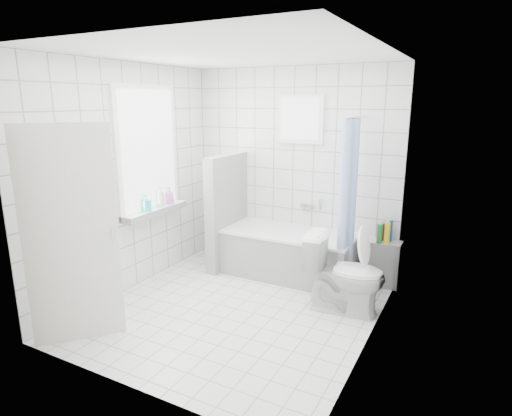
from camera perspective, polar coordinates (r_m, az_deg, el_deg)
The scene contains 19 objects.
ground at distance 4.73m, azimuth -2.71°, elevation -13.29°, with size 3.00×3.00×0.00m, color white.
ceiling at distance 4.22m, azimuth -3.14°, elevation 19.87°, with size 3.00×3.00×0.00m, color white.
wall_back at distance 5.61m, azimuth 4.94°, elevation 5.08°, with size 2.80×0.02×2.60m, color white.
wall_front at distance 3.13m, azimuth -17.02°, elevation -2.70°, with size 2.80×0.02×2.60m, color white.
wall_left at distance 5.14m, azimuth -16.51°, elevation 3.71°, with size 0.02×3.00×2.60m, color white.
wall_right at distance 3.79m, azimuth 15.64°, elevation 0.24°, with size 0.02×3.00×2.60m, color white.
window_left at distance 5.28m, azimuth -14.11°, elevation 7.43°, with size 0.01×0.90×1.40m, color white.
window_back at distance 5.47m, azimuth 5.88°, elevation 11.67°, with size 0.50×0.01×0.50m, color white.
window_sill at distance 5.38m, azimuth -13.29°, elevation -0.43°, with size 0.18×1.02×0.08m, color white.
door at distance 4.14m, azimuth -23.41°, elevation -3.57°, with size 0.04×0.80×2.00m, color silver.
bathtub at distance 5.48m, azimuth 4.46°, elevation -6.06°, with size 1.65×0.77×0.58m.
partition_wall at distance 5.69m, azimuth -3.89°, elevation -0.43°, with size 0.15×0.85×1.50m, color white.
tiled_ledge at distance 5.41m, azimuth 16.55°, elevation -7.06°, with size 0.40×0.24×0.55m, color white.
toilet at distance 4.62m, azimuth 11.78°, elevation -8.58°, with size 0.47×0.82×0.84m, color white.
curtain_rod at distance 4.88m, azimuth 13.17°, elevation 11.69°, with size 0.02×0.02×0.80m, color silver.
shower_curtain at distance 4.87m, azimuth 12.19°, elevation 1.03°, with size 0.14×0.48×1.78m, color #4C71DF, non-canonical shape.
tub_faucet at distance 5.58m, azimuth 6.88°, elevation 0.26°, with size 0.18×0.06×0.06m, color silver.
sill_bottles at distance 5.40m, azimuth -12.75°, elevation 1.36°, with size 0.13×0.57×0.27m.
ledge_bottles at distance 5.26m, azimuth 16.79°, elevation -3.12°, with size 0.16×0.19×0.26m.
Camera 1 is at (2.15, -3.61, 2.17)m, focal length 30.00 mm.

